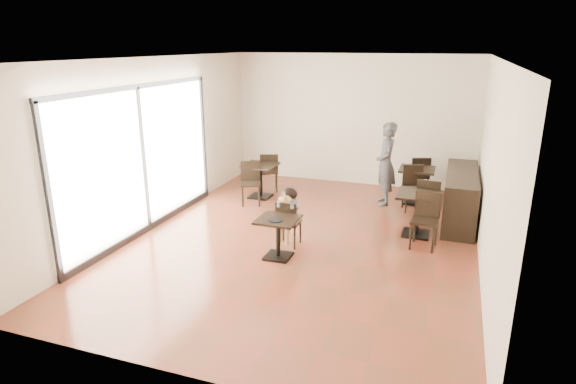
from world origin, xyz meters
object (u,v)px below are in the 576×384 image
at_px(adult_patron, 386,164).
at_px(cafe_table_mid, 417,214).
at_px(child, 289,217).
at_px(child_table, 278,238).
at_px(cafe_table_back, 416,186).
at_px(cafe_table_left, 260,181).
at_px(chair_back_b, 414,189).
at_px(chair_left_a, 269,172).
at_px(chair_left_b, 251,184).
at_px(chair_back_a, 418,176).
at_px(child_chair, 289,223).
at_px(chair_mid_b, 425,221).
at_px(chair_mid_a, 429,202).

bearing_deg(adult_patron, cafe_table_mid, 9.78).
bearing_deg(adult_patron, child, -40.97).
bearing_deg(child_table, cafe_table_back, 62.93).
distance_m(cafe_table_left, chair_back_b, 3.44).
relative_size(child, cafe_table_mid, 1.29).
relative_size(chair_left_a, chair_back_b, 0.99).
relative_size(chair_left_b, chair_back_b, 0.99).
bearing_deg(chair_left_a, chair_back_a, 169.02).
bearing_deg(adult_patron, cafe_table_back, 97.35).
xyz_separation_m(child, chair_back_b, (1.90, 2.61, -0.05)).
height_order(child, chair_left_b, child).
height_order(adult_patron, chair_back_a, adult_patron).
bearing_deg(child, chair_left_a, 117.52).
height_order(child_chair, chair_back_a, chair_back_a).
relative_size(child_table, adult_patron, 0.38).
xyz_separation_m(cafe_table_left, chair_left_b, (0.00, -0.55, 0.08)).
relative_size(child, cafe_table_left, 1.34).
xyz_separation_m(cafe_table_left, chair_mid_b, (3.79, -1.72, 0.10)).
bearing_deg(child_chair, cafe_table_left, -57.35).
xyz_separation_m(child_chair, chair_mid_b, (2.26, 0.67, 0.07)).
xyz_separation_m(child_chair, cafe_table_mid, (2.09, 1.22, -0.01)).
height_order(child_table, cafe_table_mid, cafe_table_mid).
bearing_deg(child, chair_back_a, 62.93).
distance_m(chair_mid_b, chair_back_b, 1.98).
height_order(child_table, chair_back_b, chair_back_b).
relative_size(cafe_table_left, cafe_table_back, 0.99).
relative_size(child_chair, chair_back_a, 0.87).
height_order(child_chair, cafe_table_back, child_chair).
bearing_deg(chair_mid_b, cafe_table_mid, 112.19).
relative_size(child_table, cafe_table_left, 0.89).
distance_m(child_table, cafe_table_left, 3.32).
height_order(cafe_table_mid, chair_back_a, chair_back_a).
xyz_separation_m(cafe_table_left, chair_mid_a, (3.79, -0.62, 0.10)).
xyz_separation_m(cafe_table_mid, chair_mid_b, (0.16, -0.55, 0.08)).
relative_size(adult_patron, chair_mid_b, 1.87).
relative_size(child_chair, child, 0.79).
bearing_deg(cafe_table_mid, child_table, -139.77).
bearing_deg(child, chair_mid_b, 16.52).
relative_size(chair_mid_a, chair_mid_b, 1.00).
height_order(adult_patron, chair_left_b, adult_patron).
height_order(adult_patron, chair_mid_a, adult_patron).
height_order(cafe_table_back, chair_mid_b, chair_mid_b).
distance_m(cafe_table_left, chair_back_a, 3.68).
xyz_separation_m(cafe_table_mid, chair_back_a, (-0.19, 2.49, 0.07)).
bearing_deg(cafe_table_mid, chair_left_a, 154.55).
xyz_separation_m(child_chair, cafe_table_back, (1.90, 3.16, -0.02)).
bearing_deg(child_chair, cafe_table_back, -120.96).
distance_m(adult_patron, chair_mid_b, 2.45).
xyz_separation_m(cafe_table_mid, chair_back_b, (-0.19, 1.39, 0.07)).
bearing_deg(chair_back_a, chair_left_b, 11.14).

